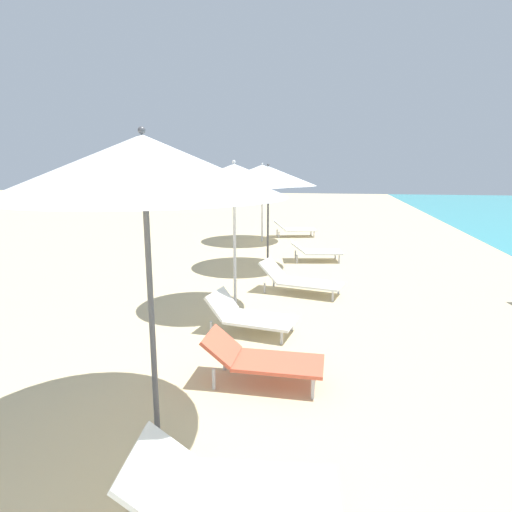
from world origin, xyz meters
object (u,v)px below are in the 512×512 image
object	(u,v)px
lounger_fourth_shoreside	(315,250)
lounger_second_inland	(230,493)
umbrella_second	(144,166)
umbrella_third	(234,176)
lounger_third_inland	(249,315)
umbrella_farthest	(262,173)
lounger_third_shoreside	(299,280)
umbrella_fourth	(268,176)
lounger_second_shoreside	(262,358)
lounger_farthest_shoreside	(294,229)

from	to	relation	value
lounger_fourth_shoreside	lounger_second_inland	bearing A→B (deg)	-100.91
umbrella_second	umbrella_third	xyz separation A→B (m)	(-0.10, 3.55, -0.14)
lounger_third_inland	lounger_second_inland	bearing A→B (deg)	-70.83
umbrella_third	umbrella_farthest	bearing A→B (deg)	95.45
lounger_third_shoreside	umbrella_fourth	size ratio (longest dim) A/B	0.67
lounger_third_inland	lounger_second_shoreside	bearing A→B (deg)	-63.64
lounger_third_inland	umbrella_farthest	xyz separation A→B (m)	(-1.08, 7.67, 1.94)
lounger_second_inland	lounger_farthest_shoreside	xyz separation A→B (m)	(-0.69, 12.26, -0.03)
lounger_second_inland	umbrella_farthest	distance (m)	11.40
lounger_second_shoreside	umbrella_third	bearing A→B (deg)	110.02
lounger_third_shoreside	lounger_farthest_shoreside	xyz separation A→B (m)	(-0.71, 6.73, 0.02)
umbrella_third	lounger_third_inland	xyz separation A→B (m)	(0.44, -0.99, -1.98)
umbrella_fourth	umbrella_third	bearing A→B (deg)	-91.67
lounger_third_shoreside	umbrella_farthest	distance (m)	6.14
lounger_third_shoreside	umbrella_farthest	world-z (taller)	umbrella_farthest
umbrella_second	umbrella_farthest	world-z (taller)	umbrella_second
lounger_fourth_shoreside	lounger_third_shoreside	bearing A→B (deg)	-103.13
lounger_farthest_shoreside	umbrella_farthest	bearing A→B (deg)	-143.27
umbrella_farthest	umbrella_second	bearing A→B (deg)	-85.90
lounger_fourth_shoreside	lounger_second_shoreside	bearing A→B (deg)	-102.41
umbrella_second	lounger_third_inland	bearing A→B (deg)	82.36
lounger_second_inland	lounger_farthest_shoreside	world-z (taller)	lounger_second_inland
lounger_third_inland	umbrella_farthest	distance (m)	7.99
umbrella_second	lounger_second_inland	xyz separation A→B (m)	(0.89, -0.90, -2.06)
lounger_third_shoreside	lounger_farthest_shoreside	size ratio (longest dim) A/B	1.04
umbrella_third	lounger_third_inland	size ratio (longest dim) A/B	1.85
lounger_second_inland	lounger_fourth_shoreside	xyz separation A→B (m)	(0.19, 8.46, -0.03)
umbrella_second	lounger_second_shoreside	distance (m)	2.47
lounger_second_shoreside	lounger_third_shoreside	xyz separation A→B (m)	(0.14, 3.53, -0.03)
lounger_third_inland	lounger_fourth_shoreside	world-z (taller)	lounger_third_inland
lounger_second_shoreside	lounger_third_inland	distance (m)	1.52
umbrella_second	lounger_second_inland	distance (m)	2.42
lounger_second_inland	lounger_third_shoreside	size ratio (longest dim) A/B	0.87
lounger_fourth_shoreside	umbrella_farthest	bearing A→B (deg)	114.56
lounger_second_shoreside	lounger_second_inland	world-z (taller)	lounger_second_inland
lounger_fourth_shoreside	umbrella_fourth	bearing A→B (deg)	-149.51
lounger_second_inland	lounger_third_shoreside	world-z (taller)	lounger_third_shoreside
lounger_third_inland	umbrella_third	bearing A→B (deg)	124.10
umbrella_third	lounger_third_inland	world-z (taller)	umbrella_third
umbrella_third	umbrella_farthest	xyz separation A→B (m)	(-0.64, 6.68, -0.03)
lounger_third_inland	lounger_farthest_shoreside	bearing A→B (deg)	101.14
lounger_second_shoreside	lounger_fourth_shoreside	size ratio (longest dim) A/B	0.94
lounger_second_inland	umbrella_fourth	size ratio (longest dim) A/B	0.58
umbrella_farthest	lounger_fourth_shoreside	bearing A→B (deg)	-55.82
umbrella_second	umbrella_fourth	world-z (taller)	umbrella_second
lounger_second_inland	lounger_third_shoreside	xyz separation A→B (m)	(0.01, 5.53, -0.04)
umbrella_third	lounger_fourth_shoreside	distance (m)	4.61
umbrella_farthest	lounger_second_shoreside	bearing A→B (deg)	-80.67
lounger_second_shoreside	lounger_fourth_shoreside	xyz separation A→B (m)	(0.31, 6.46, -0.02)
umbrella_farthest	umbrella_fourth	bearing A→B (deg)	-78.53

